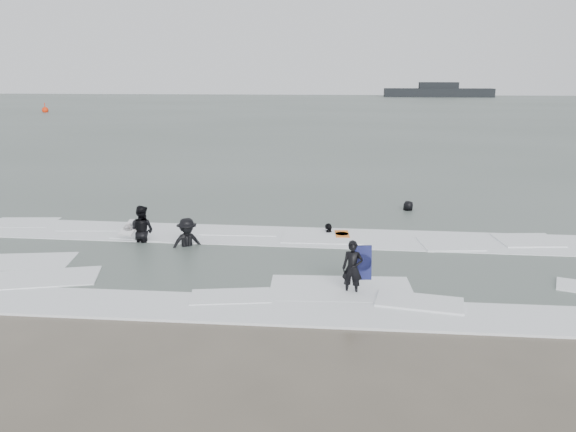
# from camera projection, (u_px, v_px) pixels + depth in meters

# --- Properties ---
(ground) EXTENTS (320.00, 320.00, 0.00)m
(ground) POSITION_uv_depth(u_px,v_px,m) (267.00, 302.00, 14.89)
(ground) COLOR brown
(ground) RESTS_ON ground
(sea) EXTENTS (320.00, 320.00, 0.00)m
(sea) POSITION_uv_depth(u_px,v_px,m) (339.00, 112.00, 91.97)
(sea) COLOR #47544C
(sea) RESTS_ON ground
(surfer_centre) EXTENTS (0.62, 0.46, 1.55)m
(surfer_centre) POSITION_uv_depth(u_px,v_px,m) (352.00, 294.00, 15.38)
(surfer_centre) COLOR black
(surfer_centre) RESTS_ON ground
(surfer_wading) EXTENTS (1.08, 0.93, 1.91)m
(surfer_wading) POSITION_uv_depth(u_px,v_px,m) (143.00, 242.00, 20.19)
(surfer_wading) COLOR black
(surfer_wading) RESTS_ON ground
(surfer_breaker) EXTENTS (1.43, 1.27, 1.92)m
(surfer_breaker) POSITION_uv_depth(u_px,v_px,m) (188.00, 248.00, 19.52)
(surfer_breaker) COLOR black
(surfer_breaker) RESTS_ON ground
(surfer_right_near) EXTENTS (0.92, 0.96, 1.60)m
(surfer_right_near) POSITION_uv_depth(u_px,v_px,m) (329.00, 235.00, 21.12)
(surfer_right_near) COLOR black
(surfer_right_near) RESTS_ON ground
(surfer_right_far) EXTENTS (0.92, 0.94, 1.63)m
(surfer_right_far) POSITION_uv_depth(u_px,v_px,m) (408.00, 212.00, 24.73)
(surfer_right_far) COLOR black
(surfer_right_far) RESTS_ON ground
(surf_foam) EXTENTS (30.03, 9.06, 0.09)m
(surf_foam) POSITION_uv_depth(u_px,v_px,m) (284.00, 257.00, 18.44)
(surf_foam) COLOR white
(surf_foam) RESTS_ON ground
(bodyboards) EXTENTS (8.73, 5.98, 1.25)m
(bodyboards) POSITION_uv_depth(u_px,v_px,m) (271.00, 239.00, 18.77)
(bodyboards) COLOR #0F1347
(bodyboards) RESTS_ON ground
(buoy) EXTENTS (1.00, 1.00, 1.65)m
(buoy) POSITION_uv_depth(u_px,v_px,m) (45.00, 110.00, 90.05)
(buoy) COLOR red
(buoy) RESTS_ON ground
(vessel_horizon) EXTENTS (29.17, 5.21, 3.96)m
(vessel_horizon) POSITION_uv_depth(u_px,v_px,m) (438.00, 92.00, 153.36)
(vessel_horizon) COLOR black
(vessel_horizon) RESTS_ON ground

